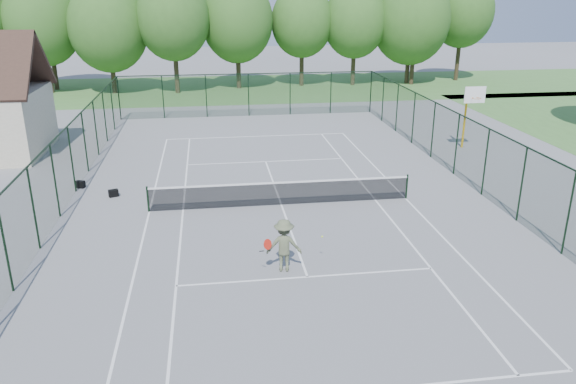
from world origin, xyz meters
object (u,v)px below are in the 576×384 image
(basketball_goal, at_px, (470,105))
(tennis_player, at_px, (284,245))
(tennis_net, at_px, (281,192))
(sports_bag_a, at_px, (80,184))

(basketball_goal, xyz_separation_m, tennis_player, (-12.22, -12.99, -1.68))
(tennis_net, relative_size, basketball_goal, 3.04)
(tennis_net, height_order, basketball_goal, basketball_goal)
(tennis_player, bearing_deg, sports_bag_a, 131.50)
(sports_bag_a, height_order, tennis_player, tennis_player)
(tennis_net, height_order, tennis_player, tennis_player)
(tennis_net, distance_m, tennis_player, 5.86)
(sports_bag_a, relative_size, tennis_player, 0.18)
(tennis_net, xyz_separation_m, tennis_player, (-0.67, -5.82, 0.31))
(tennis_player, bearing_deg, tennis_net, 83.40)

